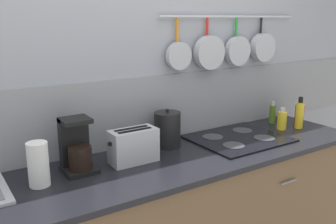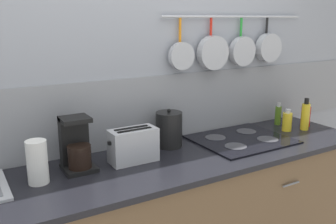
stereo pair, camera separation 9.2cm
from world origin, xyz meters
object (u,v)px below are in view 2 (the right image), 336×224
bottle_cooking_wine (287,121)px  bottle_olive_oil (305,116)px  paper_towel_roll (37,162)px  bottle_vinegar (306,116)px  toaster (133,145)px  coffee_maker (77,148)px  bottle_sesame_oil (278,115)px  kettle (169,129)px

bottle_cooking_wine → bottle_olive_oil: 0.15m
paper_towel_roll → bottle_vinegar: paper_towel_roll is taller
bottle_olive_oil → bottle_vinegar: bottle_olive_oil is taller
toaster → bottle_cooking_wine: (1.25, -0.02, -0.03)m
paper_towel_roll → coffee_maker: coffee_maker is taller
coffee_maker → bottle_vinegar: 1.78m
bottle_vinegar → bottle_cooking_wine: bearing=-177.0°
bottle_sesame_oil → bottle_vinegar: size_ratio=0.93×
paper_towel_roll → bottle_olive_oil: (1.93, -0.05, -0.01)m
toaster → bottle_vinegar: 1.47m
kettle → bottle_olive_oil: bearing=-10.5°
bottle_vinegar → paper_towel_roll: bearing=-179.8°
toaster → kettle: bearing=21.7°
paper_towel_roll → toaster: (0.54, 0.02, -0.01)m
toaster → coffee_maker: bearing=168.4°
toaster → bottle_sesame_oil: 1.33m
coffee_maker → bottle_olive_oil: size_ratio=1.23×
bottle_cooking_wine → bottle_vinegar: bottle_vinegar is taller
toaster → kettle: (0.32, 0.13, 0.02)m
bottle_sesame_oil → bottle_vinegar: (0.14, -0.15, 0.01)m
bottle_cooking_wine → bottle_olive_oil: bearing=-18.9°
toaster → bottle_cooking_wine: bearing=-1.1°
paper_towel_roll → kettle: bearing=9.6°
bottle_olive_oil → toaster: bearing=177.0°
paper_towel_roll → kettle: kettle is taller
coffee_maker → bottle_sesame_oil: 1.64m
paper_towel_roll → kettle: size_ratio=0.89×
kettle → bottle_sesame_oil: (1.00, 0.01, -0.04)m
bottle_cooking_wine → bottle_vinegar: size_ratio=0.87×
kettle → bottle_cooking_wine: size_ratio=1.53×
coffee_maker → kettle: bearing=5.5°
coffee_maker → bottle_vinegar: coffee_maker is taller
bottle_cooking_wine → toaster: bearing=178.9°
paper_towel_roll → kettle: (0.86, 0.15, 0.00)m
toaster → bottle_cooking_wine: 1.25m
coffee_maker → toaster: coffee_maker is taller
toaster → kettle: size_ratio=1.16×
coffee_maker → toaster: 0.32m
bottle_olive_oil → bottle_cooking_wine: bearing=161.1°
kettle → bottle_vinegar: kettle is taller
kettle → bottle_cooking_wine: bearing=-9.2°
paper_towel_roll → bottle_olive_oil: 1.93m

